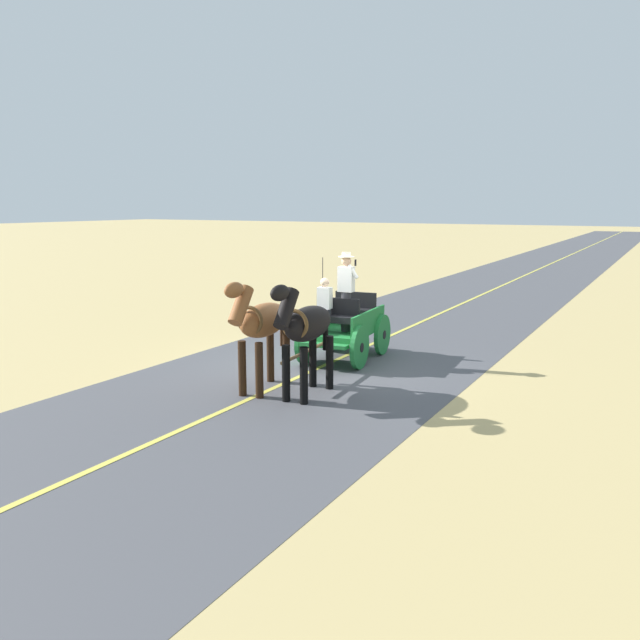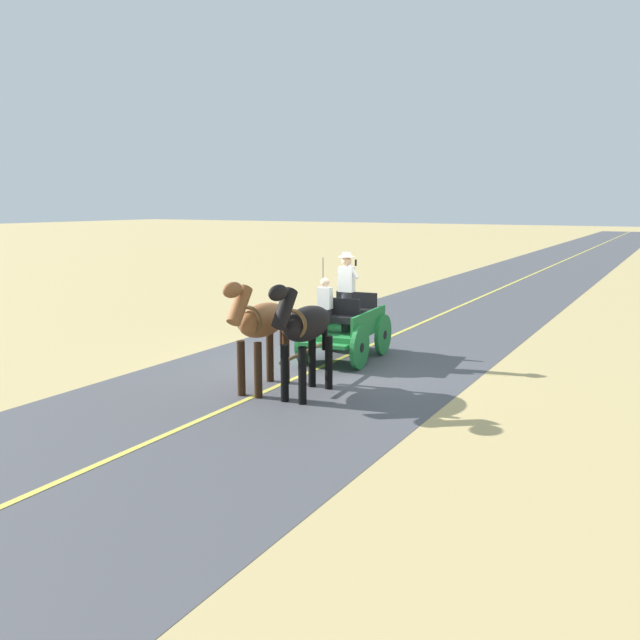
% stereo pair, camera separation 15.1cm
% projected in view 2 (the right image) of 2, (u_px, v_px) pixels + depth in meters
% --- Properties ---
extents(ground_plane, '(200.00, 200.00, 0.00)m').
position_uv_depth(ground_plane, '(321.00, 367.00, 14.41)').
color(ground_plane, tan).
extents(road_surface, '(6.59, 160.00, 0.01)m').
position_uv_depth(road_surface, '(321.00, 367.00, 14.41)').
color(road_surface, '#4C4C51').
rests_on(road_surface, ground).
extents(road_centre_stripe, '(0.12, 160.00, 0.00)m').
position_uv_depth(road_centre_stripe, '(321.00, 367.00, 14.41)').
color(road_centre_stripe, '#DBCC4C').
rests_on(road_centre_stripe, road_surface).
extents(horse_drawn_carriage, '(1.61, 4.52, 2.50)m').
position_uv_depth(horse_drawn_carriage, '(344.00, 325.00, 15.00)').
color(horse_drawn_carriage, '#1E7233').
rests_on(horse_drawn_carriage, ground).
extents(horse_near_side, '(0.64, 2.13, 2.21)m').
position_uv_depth(horse_near_side, '(304.00, 327.00, 12.01)').
color(horse_near_side, black).
rests_on(horse_near_side, ground).
extents(horse_off_side, '(0.68, 2.14, 2.21)m').
position_uv_depth(horse_off_side, '(261.00, 323.00, 12.39)').
color(horse_off_side, brown).
rests_on(horse_off_side, ground).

